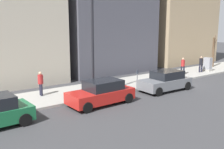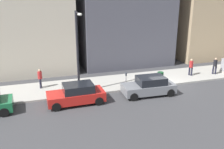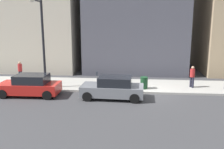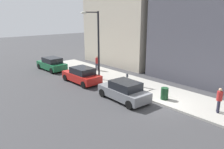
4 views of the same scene
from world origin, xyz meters
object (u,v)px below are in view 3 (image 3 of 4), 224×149
parked_car_red (30,86)px  streetlamp (42,37)px  parking_meter (97,78)px  pedestrian_midblock (192,75)px  trash_bin (144,83)px  pedestrian_far_corner (20,70)px  parked_car_grey (113,88)px

parked_car_red → streetlamp: 3.62m
parking_meter → streetlamp: streetlamp is taller
streetlamp → pedestrian_midblock: bearing=-83.2°
trash_bin → parking_meter: bearing=97.3°
streetlamp → pedestrian_far_corner: 4.74m
pedestrian_midblock → streetlamp: bearing=66.9°
parked_car_red → pedestrian_midblock: pedestrian_midblock is taller
parked_car_grey → parking_meter: bearing=40.7°
pedestrian_far_corner → parking_meter: bearing=79.2°
trash_bin → pedestrian_far_corner: bearing=81.0°
parked_car_red → streetlamp: size_ratio=0.65×
parked_car_grey → pedestrian_midblock: 6.52m
parked_car_red → parking_meter: bearing=-71.3°
parking_meter → pedestrian_midblock: bearing=-80.8°
parked_car_red → parking_meter: 4.80m
parked_car_grey → parked_car_red: size_ratio=1.01×
parked_car_red → pedestrian_far_corner: pedestrian_far_corner is taller
parking_meter → streetlamp: (-0.17, 4.02, 3.04)m
parked_car_grey → streetlamp: (1.54, 5.38, 3.28)m
parked_car_grey → trash_bin: size_ratio=4.74×
parking_meter → pedestrian_midblock: (1.17, -7.21, 0.11)m
streetlamp → pedestrian_midblock: (1.34, -11.23, -2.93)m
parked_car_grey → parked_car_red: bearing=91.3°
parked_car_grey → pedestrian_far_corner: 9.17m
streetlamp → trash_bin: 8.30m
pedestrian_midblock → pedestrian_far_corner: 14.21m
parked_car_red → streetlamp: bearing=-19.9°
trash_bin → pedestrian_midblock: bearing=-79.0°
streetlamp → parking_meter: bearing=-87.6°
parking_meter → pedestrian_midblock: 7.30m
parking_meter → parked_car_grey: bearing=-141.4°
trash_bin → pedestrian_far_corner: size_ratio=0.54×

